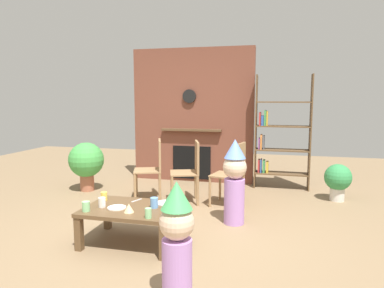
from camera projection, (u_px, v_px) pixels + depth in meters
name	position (u px, v px, depth m)	size (l,w,h in m)	color
ground_plane	(171.00, 234.00, 3.90)	(12.00, 12.00, 0.00)	#846B4C
brick_fireplace_feature	(193.00, 116.00, 6.34)	(2.20, 0.28, 2.40)	brown
bookshelf	(278.00, 137.00, 5.83)	(0.90, 0.28, 1.90)	brown
coffee_table	(132.00, 213.00, 3.64)	(0.98, 0.70, 0.38)	brown
paper_cup_near_left	(148.00, 213.00, 3.29)	(0.06, 0.06, 0.10)	#8CD18C
paper_cup_near_right	(104.00, 196.00, 3.87)	(0.07, 0.07, 0.09)	#F2CC4C
paper_cup_center	(154.00, 203.00, 3.60)	(0.08, 0.08, 0.11)	#669EE0
paper_cup_far_left	(86.00, 206.00, 3.49)	(0.08, 0.08, 0.10)	#8CD18C
paper_cup_far_right	(102.00, 202.00, 3.63)	(0.07, 0.07, 0.10)	silver
paper_plate_front	(117.00, 208.00, 3.60)	(0.19, 0.19, 0.01)	white
paper_plate_rear	(166.00, 203.00, 3.76)	(0.21, 0.21, 0.01)	white
birthday_cake_slice	(129.00, 208.00, 3.46)	(0.10, 0.10, 0.09)	#EAC68C
table_fork	(137.00, 200.00, 3.86)	(0.15, 0.02, 0.01)	silver
child_with_cone_hat	(177.00, 240.00, 2.52)	(0.26, 0.26, 0.93)	#B27FCC
child_in_pink	(235.00, 179.00, 4.18)	(0.29, 0.29, 1.03)	#B27FCC
dining_chair_left	(154.00, 166.00, 5.21)	(0.51, 0.51, 0.90)	#9E7A51
dining_chair_middle	(191.00, 168.00, 5.04)	(0.50, 0.50, 0.90)	#9E7A51
dining_chair_right	(233.00, 171.00, 4.84)	(0.48, 0.48, 0.90)	#9E7A51
potted_plant_tall	(338.00, 179.00, 5.15)	(0.39, 0.39, 0.55)	beige
potted_plant_short	(86.00, 161.00, 5.69)	(0.57, 0.57, 0.80)	#9E5B42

